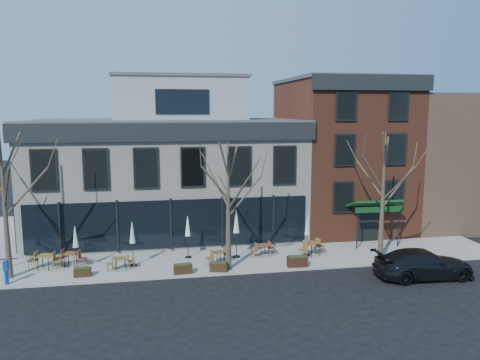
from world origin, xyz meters
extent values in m
plane|color=black|center=(0.00, 0.00, 0.00)|extent=(120.00, 120.00, 0.00)
cube|color=gray|center=(3.25, -2.15, 0.07)|extent=(33.50, 4.70, 0.15)
cube|color=gray|center=(-11.25, 6.00, 0.07)|extent=(4.50, 12.00, 0.15)
cube|color=beige|center=(0.00, 5.00, 4.00)|extent=(18.00, 10.00, 8.00)
cube|color=#47474C|center=(0.00, 5.00, 8.05)|extent=(18.30, 10.30, 0.30)
cube|color=black|center=(0.00, -0.12, 7.55)|extent=(18.30, 0.25, 1.10)
cube|color=black|center=(-9.12, 5.00, 7.55)|extent=(0.25, 10.30, 1.10)
cube|color=black|center=(0.00, -0.06, 1.90)|extent=(17.20, 0.12, 3.00)
cube|color=black|center=(-9.06, 4.00, 1.90)|extent=(0.12, 7.50, 3.00)
cube|color=gray|center=(1.00, 6.00, 9.60)|extent=(9.00, 6.50, 3.00)
cube|color=brown|center=(13.00, 5.00, 5.50)|extent=(8.00, 10.00, 11.00)
cube|color=#47474C|center=(13.00, 5.00, 11.05)|extent=(8.20, 10.20, 0.25)
cube|color=black|center=(13.00, -0.12, 10.60)|extent=(8.20, 0.25, 1.00)
cube|color=#0C3715|center=(13.00, -0.85, 2.90)|extent=(3.20, 1.66, 0.67)
cube|color=black|center=(13.00, -0.05, 1.25)|extent=(1.40, 0.10, 2.50)
cube|color=#8C664C|center=(23.00, 6.00, 5.00)|extent=(12.00, 12.00, 10.00)
cone|color=#382B21|center=(-8.50, -3.20, 4.11)|extent=(0.34, 0.34, 7.92)
cylinder|color=#382B21|center=(-7.43, -3.01, 4.68)|extent=(2.23, 0.50, 2.48)
cylinder|color=#382B21|center=(-8.95, -2.23, 5.14)|extent=(1.03, 2.05, 2.14)
cylinder|color=#382B21|center=(-8.05, -4.16, 5.05)|extent=(1.03, 2.04, 2.28)
cone|color=#382B21|center=(3.00, -3.90, 3.67)|extent=(0.34, 0.34, 7.04)
cylinder|color=#382B21|center=(3.95, -3.73, 4.18)|extent=(2.00, 0.46, 2.21)
cylinder|color=#382B21|center=(2.60, -3.04, 4.59)|extent=(0.93, 1.84, 1.91)
cylinder|color=#382B21|center=(2.25, -4.17, 5.04)|extent=(1.61, 0.68, 1.97)
cylinder|color=#382B21|center=(3.40, -4.76, 4.51)|extent=(0.93, 1.83, 2.03)
cone|color=#382B21|center=(12.00, -3.90, 3.89)|extent=(0.34, 0.34, 7.48)
cylinder|color=#382B21|center=(13.01, -3.72, 4.43)|extent=(2.12, 0.48, 2.35)
cylinder|color=#382B21|center=(11.57, -2.99, 4.86)|extent=(0.98, 1.94, 2.03)
cylinder|color=#382B21|center=(11.20, -4.19, 5.35)|extent=(1.71, 0.71, 2.09)
cylinder|color=#382B21|center=(12.42, -4.81, 4.78)|extent=(0.98, 1.94, 2.16)
imported|color=black|center=(13.06, -6.69, 0.76)|extent=(5.33, 2.28, 1.53)
cylinder|color=#0D3FAF|center=(-8.36, -4.20, 0.51)|extent=(0.21, 0.21, 0.72)
cube|color=#0D3FAF|center=(-8.36, -4.20, 1.12)|extent=(0.24, 0.20, 0.51)
cone|color=#0D3FAF|center=(-8.36, -4.20, 1.43)|extent=(0.27, 0.27, 0.12)
cube|color=brown|center=(-6.95, -2.16, 0.93)|extent=(0.89, 0.89, 0.04)
cylinder|color=black|center=(-7.31, -2.39, 0.53)|extent=(0.04, 0.04, 0.77)
cylinder|color=black|center=(-6.72, -2.51, 0.53)|extent=(0.04, 0.04, 0.77)
cylinder|color=black|center=(-7.18, -1.80, 0.53)|extent=(0.04, 0.04, 0.77)
cylinder|color=black|center=(-6.59, -1.93, 0.53)|extent=(0.04, 0.04, 0.77)
cube|color=brown|center=(-5.65, -1.81, 0.88)|extent=(0.84, 0.84, 0.04)
cylinder|color=black|center=(-5.99, -2.02, 0.51)|extent=(0.04, 0.04, 0.72)
cylinder|color=black|center=(-5.44, -2.15, 0.51)|extent=(0.04, 0.04, 0.72)
cylinder|color=black|center=(-5.86, -1.48, 0.51)|extent=(0.04, 0.04, 0.72)
cylinder|color=black|center=(-5.31, -1.60, 0.51)|extent=(0.04, 0.04, 0.72)
cube|color=brown|center=(-2.86, -2.96, 0.80)|extent=(0.74, 0.74, 0.04)
cylinder|color=black|center=(-3.05, -3.26, 0.47)|extent=(0.04, 0.04, 0.64)
cylinder|color=black|center=(-2.57, -3.16, 0.47)|extent=(0.04, 0.04, 0.64)
cylinder|color=black|center=(-3.15, -2.77, 0.47)|extent=(0.04, 0.04, 0.64)
cylinder|color=black|center=(-2.67, -2.67, 0.47)|extent=(0.04, 0.04, 0.64)
cube|color=brown|center=(2.59, -2.85, 0.82)|extent=(0.85, 0.85, 0.04)
cylinder|color=black|center=(2.45, -3.19, 0.48)|extent=(0.04, 0.04, 0.66)
cylinder|color=black|center=(2.93, -2.99, 0.48)|extent=(0.04, 0.04, 0.66)
cylinder|color=black|center=(2.25, -2.71, 0.48)|extent=(0.04, 0.04, 0.66)
cylinder|color=black|center=(2.73, -2.51, 0.48)|extent=(0.04, 0.04, 0.66)
cube|color=brown|center=(5.39, -2.00, 0.83)|extent=(0.80, 0.80, 0.04)
cylinder|color=black|center=(5.20, -2.32, 0.49)|extent=(0.04, 0.04, 0.68)
cylinder|color=black|center=(5.71, -2.19, 0.49)|extent=(0.04, 0.04, 0.68)
cylinder|color=black|center=(5.07, -1.82, 0.49)|extent=(0.04, 0.04, 0.68)
cylinder|color=black|center=(5.58, -1.68, 0.49)|extent=(0.04, 0.04, 0.68)
cube|color=brown|center=(8.29, -2.46, 0.95)|extent=(1.01, 1.01, 0.04)
cylinder|color=black|center=(8.14, -2.87, 0.54)|extent=(0.04, 0.04, 0.79)
cylinder|color=black|center=(8.70, -2.61, 0.54)|extent=(0.04, 0.04, 0.79)
cylinder|color=black|center=(7.89, -2.31, 0.54)|extent=(0.04, 0.04, 0.79)
cylinder|color=black|center=(8.44, -2.05, 0.54)|extent=(0.04, 0.04, 0.79)
cylinder|color=black|center=(-5.24, -2.56, 0.18)|extent=(0.39, 0.39, 0.05)
cylinder|color=black|center=(-5.24, -2.56, 1.13)|extent=(0.04, 0.04, 1.96)
cone|color=beige|center=(-5.24, -2.56, 2.02)|extent=(0.32, 0.32, 1.16)
cylinder|color=black|center=(-2.21, -2.46, 0.18)|extent=(0.41, 0.41, 0.06)
cylinder|color=black|center=(-2.21, -2.46, 1.16)|extent=(0.05, 0.05, 2.03)
cone|color=beige|center=(-2.21, -2.46, 2.08)|extent=(0.33, 0.33, 1.20)
cylinder|color=black|center=(0.94, -1.49, 0.18)|extent=(0.40, 0.40, 0.06)
cylinder|color=black|center=(0.94, -1.49, 1.16)|extent=(0.05, 0.05, 2.02)
cone|color=silver|center=(0.94, -1.49, 2.08)|extent=(0.33, 0.33, 1.20)
cylinder|color=black|center=(3.78, -1.93, 0.18)|extent=(0.46, 0.46, 0.06)
cylinder|color=black|center=(3.78, -1.93, 1.30)|extent=(0.05, 0.05, 2.30)
cone|color=beige|center=(3.78, -1.93, 2.35)|extent=(0.38, 0.38, 1.36)
cylinder|color=black|center=(8.02, -2.38, 0.18)|extent=(0.40, 0.40, 0.05)
cylinder|color=black|center=(8.02, -2.38, 1.16)|extent=(0.05, 0.05, 2.01)
cone|color=beige|center=(8.02, -2.38, 2.07)|extent=(0.33, 0.33, 1.19)
cube|color=black|center=(-4.77, -3.71, 0.37)|extent=(0.90, 0.39, 0.44)
cube|color=#1E3314|center=(-4.77, -3.71, 0.61)|extent=(0.81, 0.32, 0.07)
cube|color=#322010|center=(0.48, -4.20, 0.39)|extent=(1.01, 0.47, 0.49)
cube|color=#1E3314|center=(0.48, -4.20, 0.66)|extent=(0.90, 0.38, 0.08)
cube|color=black|center=(2.41, -4.20, 0.39)|extent=(1.02, 0.60, 0.48)
cube|color=#1E3314|center=(2.41, -4.20, 0.65)|extent=(0.91, 0.50, 0.08)
cube|color=#321810|center=(6.86, -4.20, 0.43)|extent=(1.14, 0.49, 0.56)
cube|color=#1E3314|center=(6.86, -4.20, 0.74)|extent=(1.03, 0.40, 0.09)
camera|label=1|loc=(-0.76, -28.46, 8.87)|focal=35.00mm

